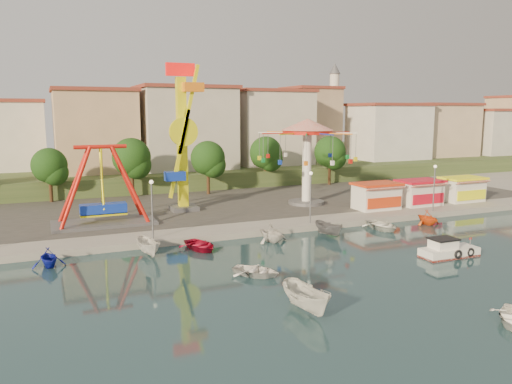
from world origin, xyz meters
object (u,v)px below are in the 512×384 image
cabin_motorboat (448,251)px  skiff (307,298)px  rowboat_a (256,271)px  kamikaze_tower (184,141)px  wave_swinger (307,142)px  pirate_ship_ride (102,187)px

cabin_motorboat → skiff: bearing=-159.9°
rowboat_a → skiff: size_ratio=0.82×
rowboat_a → skiff: skiff is taller
kamikaze_tower → wave_swinger: 14.89m
rowboat_a → wave_swinger: bearing=12.1°
pirate_ship_ride → rowboat_a: pirate_ship_ride is taller
cabin_motorboat → skiff: skiff is taller
kamikaze_tower → wave_swinger: size_ratio=1.42×
kamikaze_tower → skiff: size_ratio=3.76×
pirate_ship_ride → rowboat_a: bearing=-66.0°
kamikaze_tower → skiff: 31.11m
wave_swinger → rowboat_a: size_ratio=3.24×
pirate_ship_ride → kamikaze_tower: (9.39, 3.73, 4.20)m
cabin_motorboat → rowboat_a: cabin_motorboat is taller
wave_swinger → cabin_motorboat: (0.79, -22.68, -7.73)m
cabin_motorboat → pirate_ship_ride: bearing=141.4°
pirate_ship_ride → wave_swinger: 24.52m
kamikaze_tower → wave_swinger: bearing=-7.2°
pirate_ship_ride → cabin_motorboat: bearing=-39.9°
pirate_ship_ride → rowboat_a: 21.28m
cabin_motorboat → skiff: size_ratio=1.13×
pirate_ship_ride → skiff: bearing=-71.8°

